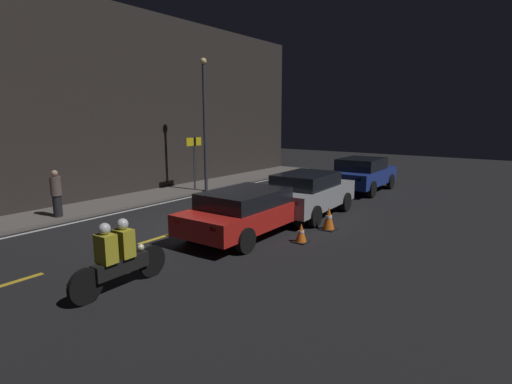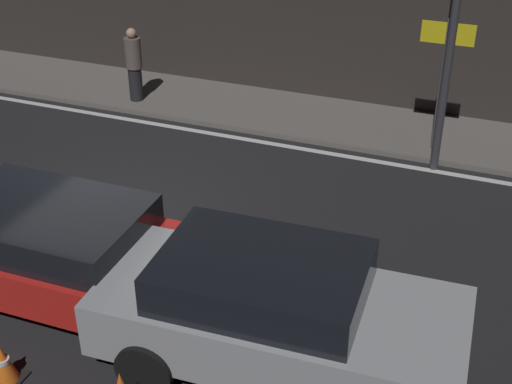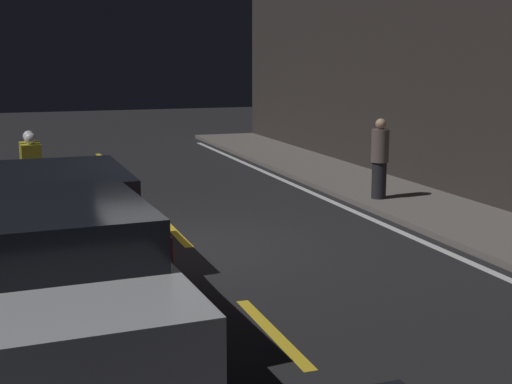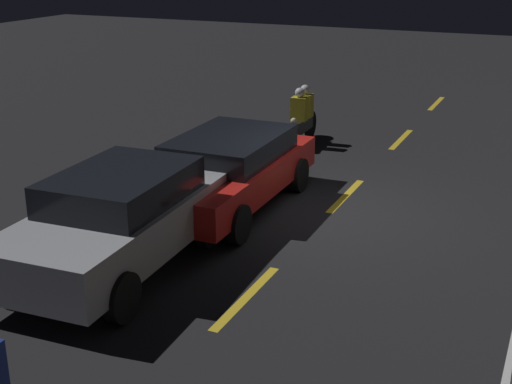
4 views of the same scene
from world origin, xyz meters
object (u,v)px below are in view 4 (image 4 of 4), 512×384
Objects in this scene: taxi_red at (227,169)px; hatchback_silver at (118,219)px; motorcycle at (301,118)px; traffic_cone_near at (145,186)px; traffic_cone_mid at (92,208)px.

hatchback_silver reaches higher than taxi_red.
traffic_cone_near is (4.72, -1.34, -0.41)m from motorcycle.
motorcycle is 4.92m from traffic_cone_near.
motorcycle is at bearing 164.18° from traffic_cone_near.
taxi_red is 1.08× the size of hatchback_silver.
motorcycle reaches higher than traffic_cone_mid.
motorcycle is at bearing -177.44° from taxi_red.
hatchback_silver reaches higher than traffic_cone_near.
taxi_red reaches higher than traffic_cone_mid.
hatchback_silver is 1.87m from traffic_cone_mid.
traffic_cone_mid is (1.57, -0.04, 0.09)m from traffic_cone_near.
hatchback_silver is at bearing 49.14° from traffic_cone_mid.
hatchback_silver is 5.99× the size of traffic_cone_mid.
hatchback_silver is 7.48m from motorcycle.
motorcycle is (-4.47, -0.26, -0.06)m from taxi_red.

